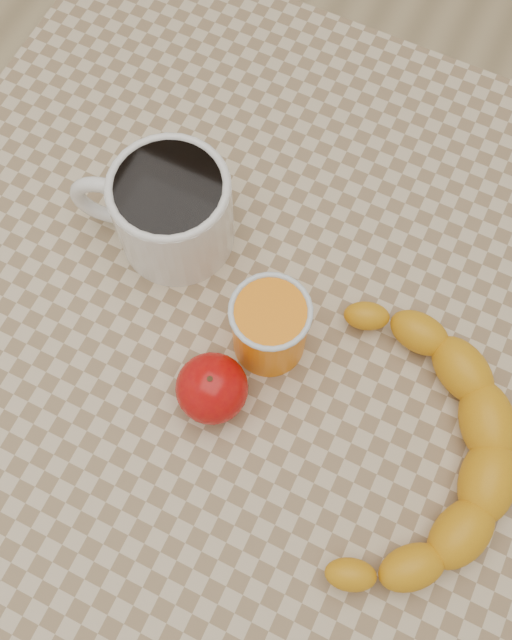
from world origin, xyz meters
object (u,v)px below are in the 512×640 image
at_px(coffee_mug, 169,209).
at_px(apple, 212,388).
at_px(table, 256,354).
at_px(banana, 413,450).
at_px(orange_juice_glass, 270,327).

relative_size(coffee_mug, apple, 2.01).
relative_size(table, banana, 2.29).
distance_m(table, orange_juice_glass, 0.13).
bearing_deg(apple, orange_juice_glass, 71.65).
xyz_separation_m(table, coffee_mug, (-0.12, 0.06, 0.14)).
bearing_deg(banana, table, 154.46).
xyz_separation_m(table, banana, (0.18, -0.05, 0.11)).
distance_m(apple, banana, 0.19).
xyz_separation_m(table, apple, (-0.01, -0.08, 0.12)).
distance_m(table, coffee_mug, 0.19).
bearing_deg(table, orange_juice_glass, -26.52).
relative_size(table, orange_juice_glass, 9.12).
height_order(table, orange_juice_glass, orange_juice_glass).
height_order(orange_juice_glass, banana, orange_juice_glass).
height_order(coffee_mug, apple, coffee_mug).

